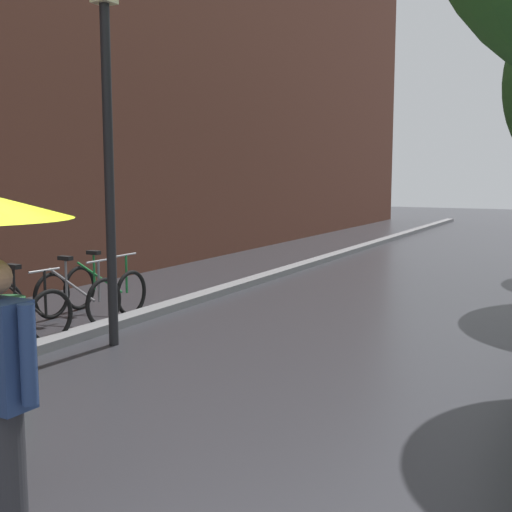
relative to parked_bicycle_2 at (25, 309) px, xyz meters
The scene contains 7 objects.
building_facade 10.18m from the parked_bicycle_2, 134.17° to the left, with size 8.00×36.00×10.95m, color brown.
kerb_strip 6.36m from the parked_bicycle_2, 84.03° to the left, with size 0.30×36.00×0.12m, color slate.
parked_bicycle_2 is the anchor object (origin of this frame).
parked_bicycle_3 0.97m from the parked_bicycle_2, 90.50° to the left, with size 1.10×0.73×0.96m.
parked_bicycle_4 1.68m from the parked_bicycle_2, 93.68° to the left, with size 1.09×0.71×0.96m.
street_lamp_post 2.56m from the parked_bicycle_2, 11.84° to the left, with size 0.24×0.24×4.45m.
litter_bin 1.68m from the parked_bicycle_2, 48.75° to the right, with size 0.44×0.44×0.85m, color #1E4C28.
Camera 1 is at (2.66, -2.15, 2.13)m, focal length 44.86 mm.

